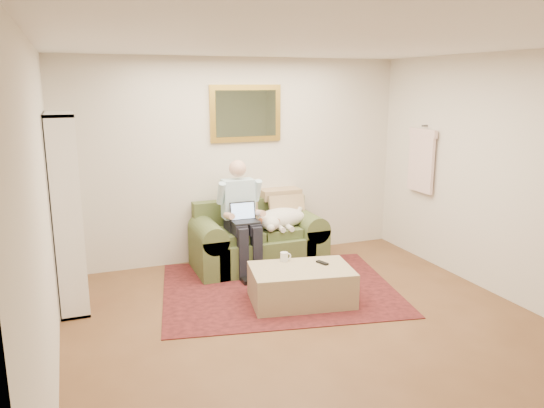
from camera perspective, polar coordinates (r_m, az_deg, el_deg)
room_shell at (r=4.92m, az=3.83°, el=1.37°), size 4.51×5.00×2.61m
rug at (r=6.08m, az=0.72°, el=-9.07°), size 2.91×2.50×0.01m
sofa at (r=6.74m, az=-1.55°, el=-4.36°), size 1.63×0.83×0.98m
seated_man at (r=6.42m, az=-3.18°, el=-1.52°), size 0.54×0.77×1.37m
laptop at (r=6.35m, az=-3.01°, el=-1.36°), size 0.32×0.25×0.23m
sleeping_dog at (r=6.67m, az=1.03°, el=-1.49°), size 0.67×0.42×0.25m
ottoman at (r=5.68m, az=3.15°, el=-8.71°), size 1.15×0.84×0.38m
coffee_mug at (r=5.79m, az=1.31°, el=-5.70°), size 0.08×0.08×0.10m
tv_remote at (r=5.75m, az=5.43°, el=-6.31°), size 0.10×0.16×0.02m
bookshelf at (r=5.75m, az=-21.19°, el=-0.84°), size 0.28×0.80×2.00m
wall_mirror at (r=6.84m, az=-2.83°, el=9.70°), size 0.94×0.04×0.72m
hanging_shirt at (r=7.09m, az=15.78°, el=4.88°), size 0.06×0.52×0.90m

